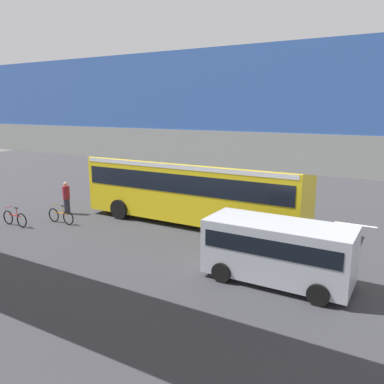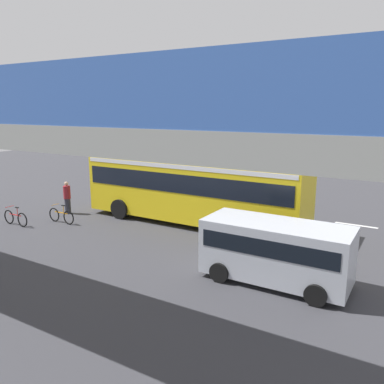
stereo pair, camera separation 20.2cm
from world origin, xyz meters
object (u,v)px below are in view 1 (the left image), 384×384
Objects in this scene: pedestrian at (66,198)px; bicycle_red at (15,219)px; city_bus at (192,187)px; traffic_sign at (172,169)px; parked_van at (278,248)px; bicycle_orange at (61,216)px.

bicycle_red is at bearing 80.55° from pedestrian.
traffic_sign is at bearing -46.58° from city_bus.
city_bus is 2.40× the size of parked_van.
traffic_sign is at bearing -41.28° from parked_van.
parked_van is at bearing 142.71° from city_bus.
city_bus is 4.12× the size of traffic_sign.
city_bus is at bearing -146.38° from bicycle_red.
bicycle_orange is (11.59, -1.07, -0.81)m from parked_van.
traffic_sign reaches higher than bicycle_red.
parked_van is at bearing 168.78° from pedestrian.
traffic_sign is at bearing -116.35° from pedestrian.
city_bus is 6.52× the size of bicycle_orange.
parked_van is 1.71× the size of traffic_sign.
pedestrian is 6.80m from traffic_sign.
pedestrian is at bearing 63.65° from traffic_sign.
traffic_sign is (-3.47, -8.93, 1.52)m from bicycle_red.
city_bus is 6.81m from bicycle_orange.
bicycle_orange is 1.92m from pedestrian.
parked_van is 12.98m from pedestrian.
pedestrian is (-0.48, -2.90, 0.51)m from bicycle_red.
bicycle_red is (1.63, 1.45, 0.00)m from bicycle_orange.
traffic_sign is at bearing -111.23° from bicycle_red.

